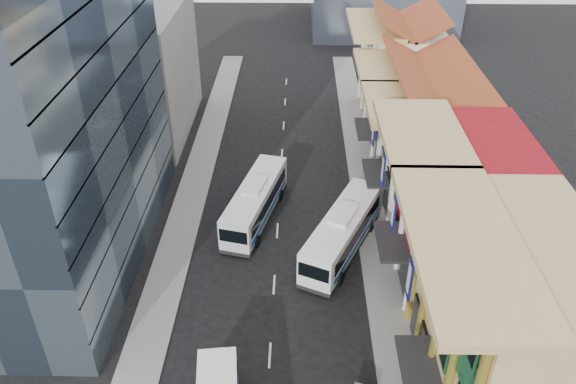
{
  "coord_description": "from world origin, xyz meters",
  "views": [
    {
      "loc": [
        1.74,
        -17.74,
        29.74
      ],
      "look_at": [
        0.95,
        22.01,
        4.07
      ],
      "focal_mm": 35.0,
      "sensor_mm": 36.0,
      "label": 1
    }
  ],
  "objects_px": {
    "shophouse_tan": "(512,329)",
    "bus_right": "(343,232)",
    "office_tower": "(31,81)",
    "bus_left_far": "(255,201)"
  },
  "relations": [
    {
      "from": "shophouse_tan",
      "to": "bus_right",
      "type": "relative_size",
      "value": 1.15
    },
    {
      "from": "shophouse_tan",
      "to": "bus_left_far",
      "type": "height_order",
      "value": "shophouse_tan"
    },
    {
      "from": "office_tower",
      "to": "bus_right",
      "type": "distance_m",
      "value": 26.01
    },
    {
      "from": "shophouse_tan",
      "to": "office_tower",
      "type": "bearing_deg",
      "value": 155.7
    },
    {
      "from": "bus_left_far",
      "to": "shophouse_tan",
      "type": "bearing_deg",
      "value": -35.73
    },
    {
      "from": "office_tower",
      "to": "bus_left_far",
      "type": "bearing_deg",
      "value": 17.75
    },
    {
      "from": "office_tower",
      "to": "bus_left_far",
      "type": "relative_size",
      "value": 2.55
    },
    {
      "from": "shophouse_tan",
      "to": "bus_right",
      "type": "height_order",
      "value": "shophouse_tan"
    },
    {
      "from": "office_tower",
      "to": "shophouse_tan",
      "type": "bearing_deg",
      "value": -24.3
    },
    {
      "from": "office_tower",
      "to": "bus_left_far",
      "type": "height_order",
      "value": "office_tower"
    }
  ]
}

